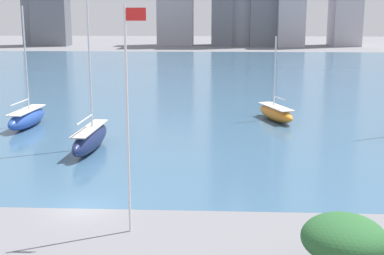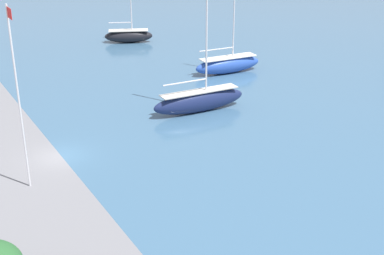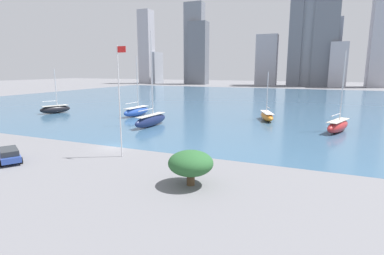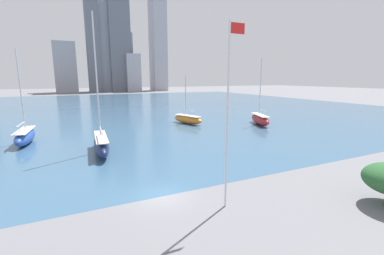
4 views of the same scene
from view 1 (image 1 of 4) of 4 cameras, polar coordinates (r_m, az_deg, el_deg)
name	(u,v)px [view 1 (image 1 of 4)]	position (r m, az deg, el deg)	size (l,w,h in m)	color
ground_plane	(84,209)	(36.43, -11.49, -8.48)	(500.00, 500.00, 0.00)	slate
harbor_water	(173,78)	(104.12, -2.02, 5.25)	(180.00, 140.00, 0.00)	#385B7A
flag_pole	(128,115)	(30.43, -6.83, 1.39)	(1.24, 0.14, 13.12)	silver
yard_shrub	(344,239)	(27.26, 15.88, -11.33)	(4.11, 4.11, 3.21)	#4C3823
sailboat_orange	(276,113)	(64.42, 8.92, 1.57)	(4.60, 8.19, 9.92)	orange
sailboat_blue	(27,118)	(62.60, -17.19, 1.01)	(2.62, 8.79, 13.35)	#284CA8
sailboat_navy	(90,138)	(50.70, -10.79, -1.09)	(2.18, 9.88, 17.14)	#19234C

